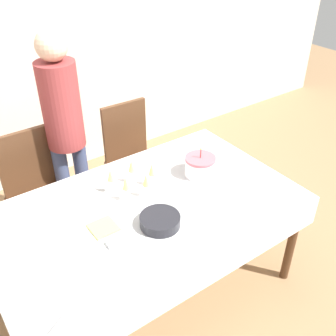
% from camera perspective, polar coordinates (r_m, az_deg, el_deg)
% --- Properties ---
extents(ground_plane, '(12.00, 12.00, 0.00)m').
position_cam_1_polar(ground_plane, '(2.98, -2.76, -16.94)').
color(ground_plane, '#93704C').
extents(wall_back, '(8.00, 0.05, 2.70)m').
position_cam_1_polar(wall_back, '(3.72, -19.82, 17.03)').
color(wall_back, silver).
rests_on(wall_back, ground_plane).
extents(dining_table, '(1.90, 1.14, 0.76)m').
position_cam_1_polar(dining_table, '(2.50, -3.16, -7.36)').
color(dining_table, white).
rests_on(dining_table, ground_plane).
extents(dining_chair_far_left, '(0.43, 0.43, 0.97)m').
position_cam_1_polar(dining_chair_far_left, '(3.11, -18.70, -2.88)').
color(dining_chair_far_left, '#51331E').
rests_on(dining_chair_far_left, ground_plane).
extents(dining_chair_far_right, '(0.43, 0.43, 0.97)m').
position_cam_1_polar(dining_chair_far_right, '(3.37, -5.22, 1.97)').
color(dining_chair_far_right, '#51331E').
rests_on(dining_chair_far_right, ground_plane).
extents(birthday_cake, '(0.21, 0.21, 0.21)m').
position_cam_1_polar(birthday_cake, '(2.69, 4.67, 0.30)').
color(birthday_cake, white).
rests_on(birthday_cake, dining_table).
extents(champagne_tray, '(0.36, 0.36, 0.18)m').
position_cam_1_polar(champagne_tray, '(2.52, -5.00, -2.22)').
color(champagne_tray, silver).
rests_on(champagne_tray, dining_table).
extents(plate_stack_main, '(0.24, 0.24, 0.06)m').
position_cam_1_polar(plate_stack_main, '(2.29, -1.17, -7.66)').
color(plate_stack_main, black).
rests_on(plate_stack_main, dining_table).
extents(cake_knife, '(0.30, 0.05, 0.00)m').
position_cam_1_polar(cake_knife, '(2.57, 6.84, -3.34)').
color(cake_knife, silver).
rests_on(cake_knife, dining_table).
extents(fork_pile, '(0.17, 0.06, 0.02)m').
position_cam_1_polar(fork_pile, '(2.22, -6.86, -10.22)').
color(fork_pile, silver).
rests_on(fork_pile, dining_table).
extents(napkin_pile, '(0.15, 0.15, 0.01)m').
position_cam_1_polar(napkin_pile, '(2.31, -9.36, -8.49)').
color(napkin_pile, '#E0D166').
rests_on(napkin_pile, dining_table).
extents(person_standing, '(0.28, 0.28, 1.66)m').
position_cam_1_polar(person_standing, '(2.97, -14.90, 6.63)').
color(person_standing, '#3F4C72').
rests_on(person_standing, ground_plane).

